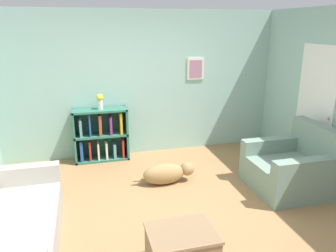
{
  "coord_description": "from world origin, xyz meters",
  "views": [
    {
      "loc": [
        -1.05,
        -3.59,
        2.33
      ],
      "look_at": [
        0.0,
        0.4,
        1.05
      ],
      "focal_mm": 35.0,
      "sensor_mm": 36.0,
      "label": 1
    }
  ],
  "objects_px": {
    "couch": "(1,233)",
    "coffee_table": "(182,250)",
    "bookshelf": "(101,135)",
    "dog": "(167,173)",
    "vase": "(100,101)",
    "recliner_chair": "(293,168)"
  },
  "relations": [
    {
      "from": "couch",
      "to": "coffee_table",
      "type": "xyz_separation_m",
      "value": [
        1.72,
        -0.64,
        -0.06
      ]
    },
    {
      "from": "bookshelf",
      "to": "dog",
      "type": "distance_m",
      "value": 1.54
    },
    {
      "from": "coffee_table",
      "to": "vase",
      "type": "height_order",
      "value": "vase"
    },
    {
      "from": "dog",
      "to": "recliner_chair",
      "type": "bearing_deg",
      "value": -19.43
    },
    {
      "from": "couch",
      "to": "dog",
      "type": "bearing_deg",
      "value": 30.59
    },
    {
      "from": "dog",
      "to": "vase",
      "type": "relative_size",
      "value": 3.55
    },
    {
      "from": "vase",
      "to": "bookshelf",
      "type": "bearing_deg",
      "value": 133.67
    },
    {
      "from": "coffee_table",
      "to": "dog",
      "type": "distance_m",
      "value": 1.89
    },
    {
      "from": "coffee_table",
      "to": "couch",
      "type": "bearing_deg",
      "value": 159.5
    },
    {
      "from": "couch",
      "to": "coffee_table",
      "type": "relative_size",
      "value": 2.98
    },
    {
      "from": "recliner_chair",
      "to": "vase",
      "type": "distance_m",
      "value": 3.28
    },
    {
      "from": "recliner_chair",
      "to": "dog",
      "type": "xyz_separation_m",
      "value": [
        -1.75,
        0.62,
        -0.16
      ]
    },
    {
      "from": "dog",
      "to": "vase",
      "type": "distance_m",
      "value": 1.75
    },
    {
      "from": "bookshelf",
      "to": "coffee_table",
      "type": "height_order",
      "value": "bookshelf"
    },
    {
      "from": "couch",
      "to": "dog",
      "type": "relative_size",
      "value": 2.05
    },
    {
      "from": "coffee_table",
      "to": "vase",
      "type": "xyz_separation_m",
      "value": [
        -0.54,
        3.06,
        0.84
      ]
    },
    {
      "from": "recliner_chair",
      "to": "bookshelf",
      "type": "bearing_deg",
      "value": 145.21
    },
    {
      "from": "recliner_chair",
      "to": "coffee_table",
      "type": "height_order",
      "value": "recliner_chair"
    },
    {
      "from": "bookshelf",
      "to": "couch",
      "type": "bearing_deg",
      "value": -115.5
    },
    {
      "from": "couch",
      "to": "dog",
      "type": "xyz_separation_m",
      "value": [
        2.06,
        1.22,
        -0.14
      ]
    },
    {
      "from": "recliner_chair",
      "to": "vase",
      "type": "xyz_separation_m",
      "value": [
        -2.62,
        1.82,
        0.76
      ]
    },
    {
      "from": "dog",
      "to": "vase",
      "type": "bearing_deg",
      "value": 126.13
    }
  ]
}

